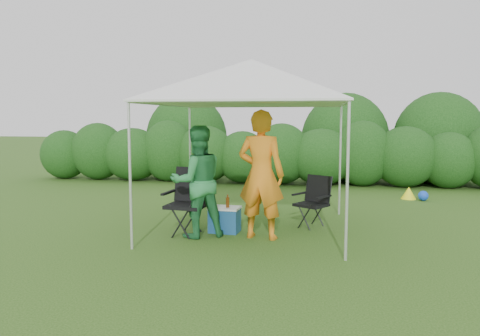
% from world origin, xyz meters
% --- Properties ---
extents(ground, '(70.00, 70.00, 0.00)m').
position_xyz_m(ground, '(0.00, 0.00, 0.00)').
color(ground, '#39611E').
extents(hedge, '(15.03, 1.53, 1.80)m').
position_xyz_m(hedge, '(0.11, 6.00, 0.82)').
color(hedge, '#1F4F18').
rests_on(hedge, ground).
extents(canopy, '(3.10, 3.10, 2.83)m').
position_xyz_m(canopy, '(0.00, 0.50, 2.46)').
color(canopy, silver).
rests_on(canopy, ground).
extents(chair_right, '(0.69, 0.68, 0.88)m').
position_xyz_m(chair_right, '(1.04, 0.90, 0.50)').
color(chair_right, black).
rests_on(chair_right, ground).
extents(chair_left, '(0.72, 0.66, 1.07)m').
position_xyz_m(chair_left, '(-0.95, 0.04, 0.61)').
color(chair_left, black).
rests_on(chair_left, ground).
extents(man, '(0.80, 0.59, 2.01)m').
position_xyz_m(man, '(0.24, -0.05, 1.00)').
color(man, orange).
rests_on(man, ground).
extents(woman, '(1.07, 1.00, 1.76)m').
position_xyz_m(woman, '(-0.76, -0.13, 0.88)').
color(woman, '#2C8747').
rests_on(woman, ground).
extents(cooler, '(0.53, 0.40, 0.42)m').
position_xyz_m(cooler, '(-0.40, 0.23, 0.21)').
color(cooler, '#1E518A').
rests_on(cooler, ground).
extents(bottle, '(0.06, 0.06, 0.22)m').
position_xyz_m(bottle, '(-0.34, 0.19, 0.53)').
color(bottle, '#592D0C').
rests_on(bottle, cooler).
extents(lawn_toy, '(0.57, 0.47, 0.28)m').
position_xyz_m(lawn_toy, '(3.21, 4.01, 0.13)').
color(lawn_toy, '#FEFF1A').
rests_on(lawn_toy, ground).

